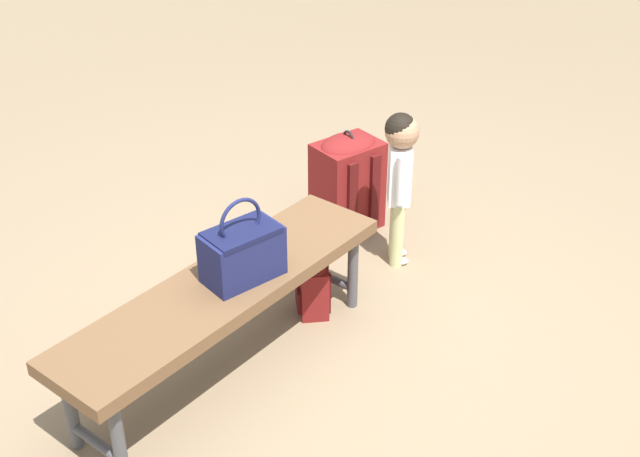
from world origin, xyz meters
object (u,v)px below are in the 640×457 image
(backpack_large, at_px, (347,180))
(park_bench, at_px, (225,294))
(handbag, at_px, (242,251))
(child_standing, at_px, (400,166))
(backpack_small, at_px, (313,286))

(backpack_large, bearing_deg, park_bench, -157.54)
(handbag, relative_size, backpack_large, 0.63)
(child_standing, bearing_deg, backpack_small, -176.68)
(park_bench, xyz_separation_m, handbag, (0.08, -0.03, 0.18))
(child_standing, bearing_deg, handbag, -174.24)
(backpack_small, bearing_deg, park_bench, -175.01)
(child_standing, distance_m, backpack_large, 0.50)
(park_bench, height_order, backpack_large, backpack_large)
(handbag, relative_size, backpack_small, 1.25)
(child_standing, height_order, backpack_small, child_standing)
(handbag, bearing_deg, backpack_small, 9.00)
(backpack_large, bearing_deg, backpack_small, -145.98)
(handbag, distance_m, backpack_small, 0.63)
(backpack_large, distance_m, backpack_small, 0.83)
(park_bench, relative_size, child_standing, 1.98)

